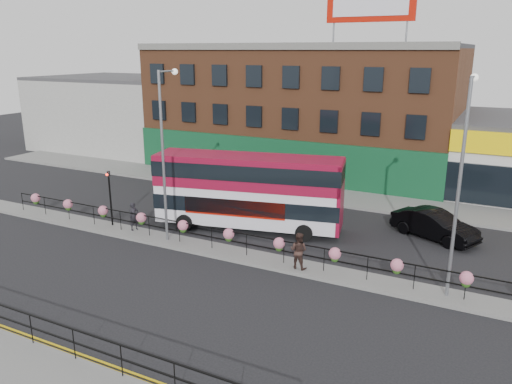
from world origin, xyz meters
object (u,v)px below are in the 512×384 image
at_px(lamp_column_west, 165,142).
at_px(lamp_column_east, 461,170).
at_px(car, 434,225).
at_px(double_decker_bus, 249,185).
at_px(pedestrian_b, 299,251).
at_px(pedestrian_a, 134,216).

distance_m(lamp_column_west, lamp_column_east, 14.06).
xyz_separation_m(lamp_column_west, lamp_column_east, (14.06, 0.15, 0.02)).
bearing_deg(car, lamp_column_west, 143.56).
height_order(double_decker_bus, pedestrian_b, double_decker_bus).
distance_m(car, lamp_column_east, 8.29).
relative_size(car, lamp_column_west, 0.56).
relative_size(double_decker_bus, pedestrian_a, 6.80).
height_order(double_decker_bus, lamp_column_east, lamp_column_east).
bearing_deg(lamp_column_west, car, 28.60).
bearing_deg(pedestrian_b, lamp_column_west, 1.50).
height_order(car, lamp_column_east, lamp_column_east).
bearing_deg(lamp_column_west, lamp_column_east, 0.61).
bearing_deg(pedestrian_a, pedestrian_b, -75.01).
height_order(double_decker_bus, lamp_column_west, lamp_column_west).
bearing_deg(lamp_column_east, pedestrian_b, -175.47).
bearing_deg(pedestrian_b, lamp_column_east, -171.22).
bearing_deg(pedestrian_a, double_decker_bus, -39.65).
xyz_separation_m(car, lamp_column_west, (-12.57, -6.85, 4.62)).
xyz_separation_m(pedestrian_a, lamp_column_east, (16.63, -0.05, 4.46)).
relative_size(pedestrian_a, lamp_column_east, 0.18).
relative_size(pedestrian_b, lamp_column_west, 0.20).
xyz_separation_m(double_decker_bus, pedestrian_b, (4.68, -4.00, -1.60)).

